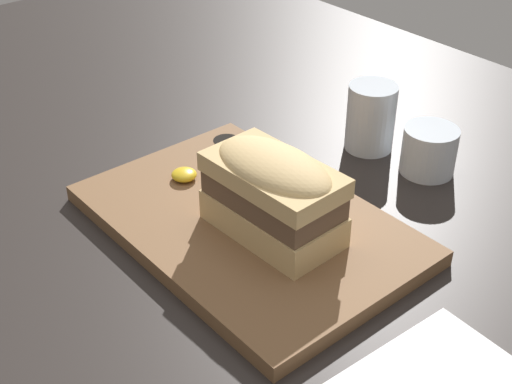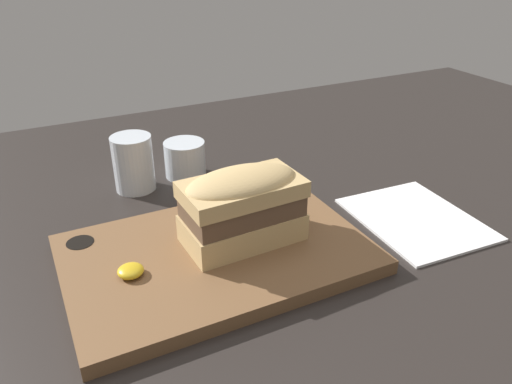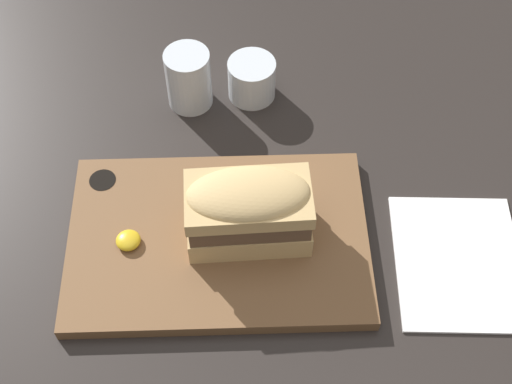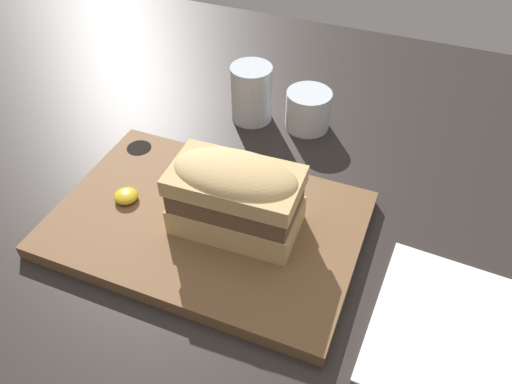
{
  "view_description": "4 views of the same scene",
  "coord_description": "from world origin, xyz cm",
  "px_view_note": "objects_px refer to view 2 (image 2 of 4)",
  "views": [
    {
      "loc": [
        45.39,
        -46.15,
        51.23
      ],
      "look_at": [
        -3.65,
        -4.73,
        8.8
      ],
      "focal_mm": 50.0,
      "sensor_mm": 36.0,
      "label": 1
    },
    {
      "loc": [
        -25.44,
        -54.45,
        40.31
      ],
      "look_at": [
        0.07,
        -3.43,
        10.39
      ],
      "focal_mm": 35.0,
      "sensor_mm": 36.0,
      "label": 2
    },
    {
      "loc": [
        -2.58,
        -52.18,
        81.39
      ],
      "look_at": [
        -1.03,
        -1.11,
        9.12
      ],
      "focal_mm": 50.0,
      "sensor_mm": 36.0,
      "label": 3
    },
    {
      "loc": [
        15.96,
        -42.09,
        49.7
      ],
      "look_at": [
        0.35,
        -3.14,
        9.97
      ],
      "focal_mm": 35.0,
      "sensor_mm": 36.0,
      "label": 4
    }
  ],
  "objects_px": {
    "sandwich": "(242,204)",
    "napkin": "(416,219)",
    "water_glass": "(134,167)",
    "serving_board": "(216,254)",
    "wine_glass": "(185,160)"
  },
  "relations": [
    {
      "from": "serving_board",
      "to": "wine_glass",
      "type": "relative_size",
      "value": 5.41
    },
    {
      "from": "sandwich",
      "to": "napkin",
      "type": "relative_size",
      "value": 0.76
    },
    {
      "from": "serving_board",
      "to": "wine_glass",
      "type": "height_order",
      "value": "wine_glass"
    },
    {
      "from": "serving_board",
      "to": "water_glass",
      "type": "bearing_deg",
      "value": 99.18
    },
    {
      "from": "serving_board",
      "to": "napkin",
      "type": "bearing_deg",
      "value": -7.22
    },
    {
      "from": "water_glass",
      "to": "napkin",
      "type": "bearing_deg",
      "value": -39.9
    },
    {
      "from": "serving_board",
      "to": "wine_glass",
      "type": "xyz_separation_m",
      "value": [
        0.05,
        0.26,
        0.02
      ]
    },
    {
      "from": "water_glass",
      "to": "wine_glass",
      "type": "distance_m",
      "value": 0.09
    },
    {
      "from": "napkin",
      "to": "water_glass",
      "type": "bearing_deg",
      "value": 140.1
    },
    {
      "from": "water_glass",
      "to": "napkin",
      "type": "xyz_separation_m",
      "value": [
        0.35,
        -0.29,
        -0.04
      ]
    },
    {
      "from": "sandwich",
      "to": "water_glass",
      "type": "xyz_separation_m",
      "value": [
        -0.08,
        0.25,
        -0.03
      ]
    },
    {
      "from": "napkin",
      "to": "wine_glass",
      "type": "bearing_deg",
      "value": 130.22
    },
    {
      "from": "serving_board",
      "to": "water_glass",
      "type": "xyz_separation_m",
      "value": [
        -0.04,
        0.25,
        0.03
      ]
    },
    {
      "from": "serving_board",
      "to": "sandwich",
      "type": "relative_size",
      "value": 2.46
    },
    {
      "from": "water_glass",
      "to": "serving_board",
      "type": "bearing_deg",
      "value": -80.82
    }
  ]
}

